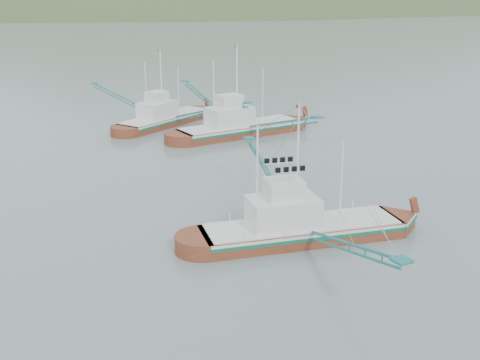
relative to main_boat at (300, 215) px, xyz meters
name	(u,v)px	position (x,y,z in m)	size (l,w,h in m)	color
ground	(281,249)	(-1.97, -0.84, -1.85)	(1200.00, 1200.00, 0.00)	slate
main_boat	(300,215)	(0.00, 0.00, 0.00)	(14.59, 25.28, 10.35)	maroon
bg_boat_far	(164,108)	(4.87, 38.88, 0.29)	(15.86, 23.75, 10.30)	maroon
bg_boat_right	(239,122)	(10.69, 29.50, -0.29)	(15.81, 28.09, 11.39)	maroon
headland_right	(258,8)	(238.03, 429.16, -1.85)	(684.00, 432.00, 306.00)	#3B522A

